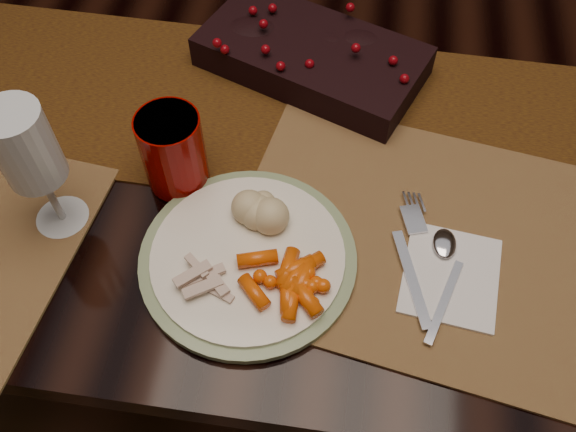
# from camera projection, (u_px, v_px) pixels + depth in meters

# --- Properties ---
(floor) EXTENTS (5.00, 5.00, 0.00)m
(floor) POSITION_uv_depth(u_px,v_px,m) (308.00, 308.00, 1.55)
(floor) COLOR black
(floor) RESTS_ON ground
(dining_table) EXTENTS (1.80, 1.00, 0.75)m
(dining_table) POSITION_uv_depth(u_px,v_px,m) (312.00, 227.00, 1.24)
(dining_table) COLOR black
(dining_table) RESTS_ON floor
(table_runner) EXTENTS (1.64, 0.37, 0.00)m
(table_runner) POSITION_uv_depth(u_px,v_px,m) (351.00, 119.00, 0.89)
(table_runner) COLOR #422203
(table_runner) RESTS_ON dining_table
(centerpiece) EXTENTS (0.37, 0.28, 0.07)m
(centerpiece) POSITION_uv_depth(u_px,v_px,m) (312.00, 52.00, 0.92)
(centerpiece) COLOR black
(centerpiece) RESTS_ON table_runner
(placemat_main) EXTENTS (0.55, 0.44, 0.00)m
(placemat_main) POSITION_uv_depth(u_px,v_px,m) (431.00, 241.00, 0.77)
(placemat_main) COLOR brown
(placemat_main) RESTS_ON dining_table
(dinner_plate) EXTENTS (0.30, 0.30, 0.01)m
(dinner_plate) POSITION_uv_depth(u_px,v_px,m) (248.00, 257.00, 0.75)
(dinner_plate) COLOR white
(dinner_plate) RESTS_ON placemat_main
(baby_carrots) EXTENTS (0.11, 0.09, 0.02)m
(baby_carrots) POSITION_uv_depth(u_px,v_px,m) (284.00, 275.00, 0.72)
(baby_carrots) COLOR #DE4F07
(baby_carrots) RESTS_ON dinner_plate
(mashed_potatoes) EXTENTS (0.09, 0.08, 0.05)m
(mashed_potatoes) POSITION_uv_depth(u_px,v_px,m) (262.00, 200.00, 0.76)
(mashed_potatoes) COLOR tan
(mashed_potatoes) RESTS_ON dinner_plate
(turkey_shreds) EXTENTS (0.08, 0.07, 0.02)m
(turkey_shreds) POSITION_uv_depth(u_px,v_px,m) (206.00, 277.00, 0.72)
(turkey_shreds) COLOR beige
(turkey_shreds) RESTS_ON dinner_plate
(napkin) EXTENTS (0.13, 0.14, 0.00)m
(napkin) POSITION_uv_depth(u_px,v_px,m) (451.00, 275.00, 0.74)
(napkin) COLOR white
(napkin) RESTS_ON placemat_main
(fork) EXTENTS (0.08, 0.17, 0.00)m
(fork) POSITION_uv_depth(u_px,v_px,m) (412.00, 263.00, 0.75)
(fork) COLOR #A5A7BF
(fork) RESTS_ON napkin
(spoon) EXTENTS (0.08, 0.15, 0.00)m
(spoon) POSITION_uv_depth(u_px,v_px,m) (444.00, 283.00, 0.73)
(spoon) COLOR silver
(spoon) RESTS_ON napkin
(red_cup) EXTENTS (0.10, 0.10, 0.11)m
(red_cup) POSITION_uv_depth(u_px,v_px,m) (173.00, 151.00, 0.78)
(red_cup) COLOR #7A0300
(red_cup) RESTS_ON placemat_main
(wine_glass) EXTENTS (0.09, 0.09, 0.20)m
(wine_glass) POSITION_uv_depth(u_px,v_px,m) (38.00, 172.00, 0.72)
(wine_glass) COLOR silver
(wine_glass) RESTS_ON dining_table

